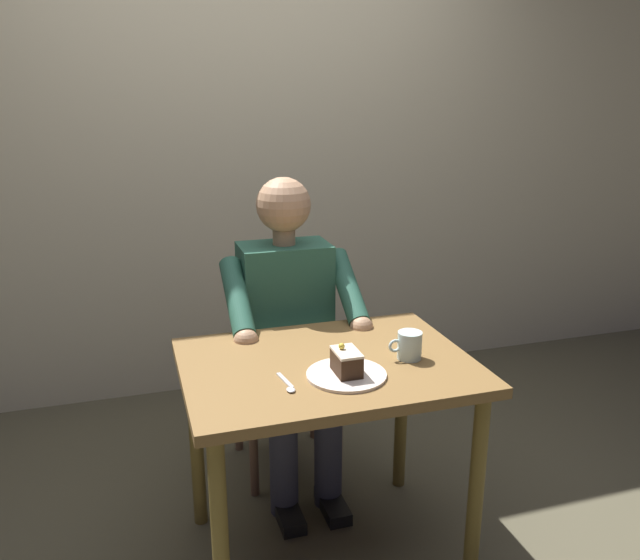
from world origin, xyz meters
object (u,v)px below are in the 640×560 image
object	(u,v)px
chair	(281,355)
dessert_spoon	(288,385)
coffee_cup	(409,345)
dining_table	(327,389)
seated_person	(290,331)
cake_slice	(346,362)

from	to	relation	value
chair	dessert_spoon	size ratio (longest dim) A/B	6.24
coffee_cup	dining_table	bearing A→B (deg)	-12.38
seated_person	coffee_cup	size ratio (longest dim) A/B	10.99
seated_person	dessert_spoon	size ratio (longest dim) A/B	8.89
chair	seated_person	size ratio (longest dim) A/B	0.70
cake_slice	dessert_spoon	bearing A→B (deg)	5.28
seated_person	cake_slice	xyz separation A→B (m)	(-0.02, 0.61, 0.12)
chair	seated_person	xyz separation A→B (m)	(-0.00, 0.17, 0.17)
cake_slice	dining_table	bearing A→B (deg)	-79.67
cake_slice	dessert_spoon	size ratio (longest dim) A/B	0.79
chair	cake_slice	xyz separation A→B (m)	(-0.02, 0.78, 0.30)
chair	dining_table	bearing A→B (deg)	90.00
dining_table	cake_slice	distance (m)	0.20
seated_person	dessert_spoon	distance (m)	0.66
chair	coffee_cup	xyz separation A→B (m)	(-0.27, 0.71, 0.30)
dining_table	cake_slice	size ratio (longest dim) A/B	8.33
dining_table	seated_person	world-z (taller)	seated_person
seated_person	dessert_spoon	world-z (taller)	seated_person
coffee_cup	dessert_spoon	size ratio (longest dim) A/B	0.81
dining_table	dessert_spoon	xyz separation A→B (m)	(0.17, 0.14, 0.11)
coffee_cup	cake_slice	bearing A→B (deg)	15.49
dining_table	dessert_spoon	size ratio (longest dim) A/B	6.61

